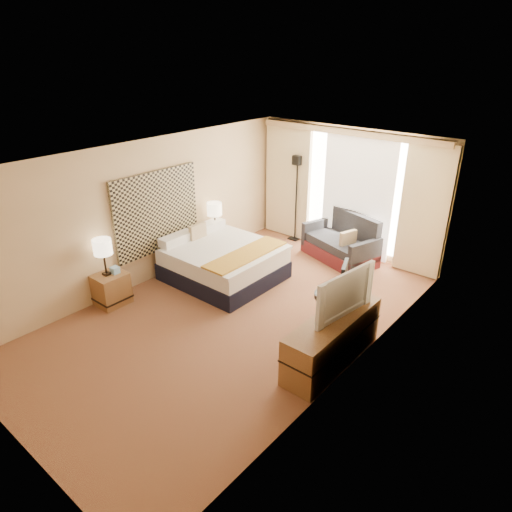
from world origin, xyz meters
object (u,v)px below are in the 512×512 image
Objects in this scene: bed at (223,262)px; lamp_left at (102,248)px; media_dresser at (332,340)px; television at (339,291)px; lamp_right at (214,210)px; floor_lamp at (297,181)px; nightstand_left at (111,289)px; desk_chair at (333,298)px; loveseat at (342,245)px; nightstand_right at (215,244)px.

bed is 2.22m from lamp_left.
television is at bearing 107.59° from media_dresser.
lamp_right reaches higher than bed.
lamp_right is at bearing -110.80° from floor_lamp.
nightstand_left is at bearing -99.40° from floor_lamp.
desk_chair is at bearing 29.54° from lamp_left.
media_dresser is at bearing -44.17° from loveseat.
floor_lamp reaches higher than television.
television reaches higher than lamp_right.
loveseat reaches higher than media_dresser.
lamp_left reaches higher than desk_chair.
bed is at bearing 66.91° from nightstand_left.
loveseat is 3.36m from television.
nightstand_right is 2.26m from floor_lamp.
media_dresser is (3.70, 1.05, 0.07)m from nightstand_left.
loveseat is at bearing 118.09° from media_dresser.
loveseat is (2.08, 1.59, 0.04)m from nightstand_right.
lamp_right reaches higher than desk_chair.
desk_chair reaches higher than bed.
loveseat is at bearing 59.97° from bed.
desk_chair reaches higher than nightstand_right.
bed is 1.21m from lamp_right.
television reaches higher than nightstand_right.
television is at bearing -13.70° from bed.
media_dresser is at bearing -21.58° from lamp_right.
nightstand_left is 0.29× the size of bed.
nightstand_right is at bearing 78.83° from television.
nightstand_left is 4.54m from floor_lamp.
floor_lamp is at bearing 69.20° from lamp_right.
nightstand_left is at bearing 47.71° from lamp_left.
media_dresser is at bearing -81.00° from desk_chair.
nightstand_left is 0.31× the size of media_dresser.
nightstand_right is at bearing -163.16° from lamp_right.
lamp_left is 3.88m from television.
nightstand_right is 0.49× the size of television.
media_dresser is at bearing -16.39° from bed.
lamp_left is (-0.75, -4.38, -0.31)m from floor_lamp.
lamp_right is (-0.79, 0.61, 0.70)m from bed.
nightstand_left is 1.00× the size of nightstand_right.
floor_lamp is 3.04× the size of lamp_right.
nightstand_left is 0.87× the size of lamp_right.
floor_lamp is (0.72, 1.85, 1.08)m from nightstand_right.
nightstand_left is 0.49× the size of television.
nightstand_right is at bearing 90.00° from nightstand_left.
lamp_right is 3.86m from television.
bed is at bearing -102.29° from loveseat.
bed reaches higher than nightstand_left.
lamp_right is at bearing 88.94° from lamp_left.
media_dresser is (3.70, -1.45, 0.07)m from nightstand_right.
nightstand_left is at bearing -90.00° from nightstand_right.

